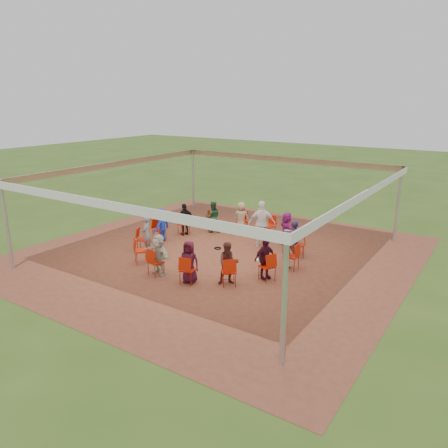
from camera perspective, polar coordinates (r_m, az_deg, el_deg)
The scene contains 32 objects.
ground at distance 16.04m, azimuth -0.61°, elevation -3.90°, with size 80.00×80.00×0.00m, color #334F18.
dirt_patch at distance 16.04m, azimuth -0.61°, elevation -3.88°, with size 13.00×13.00×0.00m, color brown.
tent at distance 15.39m, azimuth -0.64°, elevation 4.43°, with size 10.33×10.33×3.00m.
chair_0 at distance 13.69m, azimuth 5.65°, elevation -5.55°, with size 0.42×0.44×0.90m, color #BE1901, non-canonical shape.
chair_1 at distance 14.63m, azimuth 8.82°, elevation -4.22°, with size 0.42×0.44×0.90m, color #BE1901, non-canonical shape.
chair_2 at distance 15.81m, azimuth 9.68°, elevation -2.71°, with size 0.42×0.44×0.90m, color #BE1901, non-canonical shape.
chair_3 at distance 16.97m, azimuth 8.52°, elevation -1.35°, with size 0.42×0.44×0.90m, color #BE1901, non-canonical shape.
chair_4 at distance 17.90m, azimuth 5.90°, elevation -0.33°, with size 0.42×0.44×0.90m, color #BE1901, non-canonical shape.
chair_5 at distance 18.47m, azimuth 2.38°, elevation 0.26°, with size 0.42×0.44×0.90m, color #BE1901, non-canonical shape.
chair_6 at distance 18.60m, azimuth -1.51°, elevation 0.37°, with size 0.42×0.44×0.90m, color #BE1901, non-canonical shape.
chair_7 at distance 18.27m, azimuth -5.29°, elevation 0.02°, with size 0.42×0.44×0.90m, color #BE1901, non-canonical shape.
chair_8 at distance 17.52m, azimuth -8.46°, elevation -0.79°, with size 0.42×0.44×0.90m, color #BE1901, non-canonical shape.
chair_9 at distance 16.47m, azimuth -10.49°, elevation -1.99°, with size 0.42×0.44×0.90m, color #BE1901, non-canonical shape.
chair_10 at distance 15.27m, azimuth -10.80°, elevation -3.45°, with size 0.42×0.44×0.90m, color #BE1901, non-canonical shape.
chair_11 at distance 14.17m, azimuth -8.89°, elevation -4.92°, with size 0.42×0.44×0.90m, color #BE1901, non-canonical shape.
chair_12 at distance 13.42m, azimuth -4.77°, elevation -6.00°, with size 0.42×0.44×0.90m, color #BE1901, non-canonical shape.
chair_13 at distance 13.24m, azimuth 0.64°, elevation -6.25°, with size 0.42×0.44×0.90m, color #BE1901, non-canonical shape.
person_seated_0 at distance 13.70m, azimuth 5.37°, elevation -4.53°, with size 0.78×0.40×1.33m, color #410F21.
person_seated_1 at distance 14.60m, azimuth 8.42°, elevation -3.32°, with size 0.86×0.43×1.33m, color #582824.
person_seated_2 at distance 15.74m, azimuth 9.28°, elevation -1.93°, with size 0.49×0.32×1.33m, color #1E1C42.
person_seated_3 at distance 16.85m, azimuth 8.19°, elevation -0.67°, with size 1.24×0.46×1.33m, color #991D7F.
person_seated_4 at distance 18.30m, azimuth 2.28°, elevation 0.83°, with size 0.65×0.36×1.33m, color #9F8765.
person_seated_5 at distance 18.42m, azimuth -1.48°, elevation 0.94°, with size 0.65×0.37×1.33m, color #22492C.
person_seated_6 at distance 18.11m, azimuth -5.13°, elevation 0.61°, with size 0.78×0.40×1.33m, color black.
person_seated_7 at distance 17.39m, azimuth -8.19°, elevation -0.15°, with size 0.86×0.43×1.33m, color #132CA8.
person_seated_8 at distance 16.37m, azimuth -10.13°, elevation -1.26°, with size 0.49×0.32×1.33m, color slate.
person_seated_9 at distance 14.15m, azimuth -8.54°, elevation -3.96°, with size 1.24×0.46×1.33m, color beige.
person_seated_10 at distance 13.44m, azimuth -4.59°, elevation -4.93°, with size 0.65×0.36×1.33m, color #410F21.
person_seated_11 at distance 13.27m, azimuth 0.58°, elevation -5.16°, with size 0.65×0.37×1.33m, color #582824.
standing_person at distance 16.68m, azimuth 4.97°, elevation 0.04°, with size 1.04×0.53×1.77m, color white.
cable_coil at distance 16.55m, azimuth -0.82°, elevation -3.20°, with size 0.33×0.33×0.03m.
laptop at distance 13.83m, azimuth 4.96°, elevation -4.49°, with size 0.38×0.41×0.23m.
Camera 1 is at (8.47, -12.47, 5.47)m, focal length 35.00 mm.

